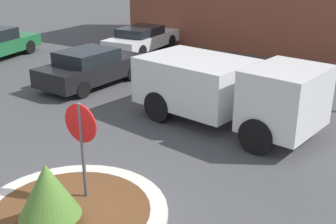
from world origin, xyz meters
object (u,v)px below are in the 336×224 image
utility_truck (226,88)px  parked_sedan_black (91,67)px  stop_sign (81,135)px  parked_sedan_white (142,39)px

utility_truck → parked_sedan_black: utility_truck is taller
stop_sign → utility_truck: bearing=83.1°
utility_truck → parked_sedan_white: (-7.55, 6.57, -0.43)m
parked_sedan_black → parked_sedan_white: bearing=19.5°
utility_truck → parked_sedan_white: bearing=147.9°
utility_truck → parked_sedan_white: 10.02m
parked_sedan_black → parked_sedan_white: parked_sedan_black is taller
utility_truck → parked_sedan_white: size_ratio=1.18×
parked_sedan_black → parked_sedan_white: (-1.58, 5.64, -0.01)m
stop_sign → parked_sedan_black: bearing=130.7°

